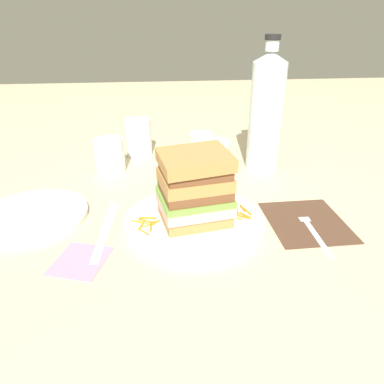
% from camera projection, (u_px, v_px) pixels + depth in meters
% --- Properties ---
extents(ground_plane, '(3.00, 3.00, 0.00)m').
position_uv_depth(ground_plane, '(193.00, 220.00, 0.68)').
color(ground_plane, '#C6B289').
extents(main_plate, '(0.26, 0.26, 0.01)m').
position_uv_depth(main_plate, '(194.00, 222.00, 0.67)').
color(main_plate, white).
rests_on(main_plate, ground_plane).
extents(sandwich, '(0.14, 0.13, 0.13)m').
position_uv_depth(sandwich, '(194.00, 188.00, 0.63)').
color(sandwich, '#A87A42').
rests_on(sandwich, main_plate).
extents(carrot_shred_0, '(0.03, 0.02, 0.00)m').
position_uv_depth(carrot_shred_0, '(144.00, 222.00, 0.65)').
color(carrot_shred_0, orange).
rests_on(carrot_shred_0, main_plate).
extents(carrot_shred_1, '(0.03, 0.02, 0.00)m').
position_uv_depth(carrot_shred_1, '(146.00, 221.00, 0.65)').
color(carrot_shred_1, orange).
rests_on(carrot_shred_1, main_plate).
extents(carrot_shred_2, '(0.02, 0.02, 0.00)m').
position_uv_depth(carrot_shred_2, '(143.00, 232.00, 0.62)').
color(carrot_shred_2, orange).
rests_on(carrot_shred_2, main_plate).
extents(carrot_shred_3, '(0.02, 0.01, 0.00)m').
position_uv_depth(carrot_shred_3, '(137.00, 222.00, 0.65)').
color(carrot_shred_3, orange).
rests_on(carrot_shred_3, main_plate).
extents(carrot_shred_4, '(0.03, 0.02, 0.00)m').
position_uv_depth(carrot_shred_4, '(150.00, 225.00, 0.64)').
color(carrot_shred_4, orange).
rests_on(carrot_shred_4, main_plate).
extents(carrot_shred_5, '(0.02, 0.02, 0.00)m').
position_uv_depth(carrot_shred_5, '(155.00, 223.00, 0.65)').
color(carrot_shred_5, orange).
rests_on(carrot_shred_5, main_plate).
extents(carrot_shred_6, '(0.00, 0.03, 0.00)m').
position_uv_depth(carrot_shred_6, '(151.00, 227.00, 0.63)').
color(carrot_shred_6, orange).
rests_on(carrot_shred_6, main_plate).
extents(carrot_shred_7, '(0.01, 0.03, 0.00)m').
position_uv_depth(carrot_shred_7, '(142.00, 225.00, 0.64)').
color(carrot_shred_7, orange).
rests_on(carrot_shred_7, main_plate).
extents(carrot_shred_8, '(0.02, 0.01, 0.00)m').
position_uv_depth(carrot_shred_8, '(155.00, 221.00, 0.65)').
color(carrot_shred_8, orange).
rests_on(carrot_shred_8, main_plate).
extents(carrot_shred_9, '(0.03, 0.01, 0.00)m').
position_uv_depth(carrot_shred_9, '(148.00, 218.00, 0.66)').
color(carrot_shred_9, orange).
rests_on(carrot_shred_9, main_plate).
extents(carrot_shred_10, '(0.02, 0.02, 0.00)m').
position_uv_depth(carrot_shred_10, '(232.00, 208.00, 0.70)').
color(carrot_shred_10, orange).
rests_on(carrot_shred_10, main_plate).
extents(carrot_shred_11, '(0.01, 0.02, 0.00)m').
position_uv_depth(carrot_shred_11, '(243.00, 208.00, 0.69)').
color(carrot_shred_11, orange).
rests_on(carrot_shred_11, main_plate).
extents(carrot_shred_12, '(0.02, 0.02, 0.00)m').
position_uv_depth(carrot_shred_12, '(244.00, 217.00, 0.67)').
color(carrot_shred_12, orange).
rests_on(carrot_shred_12, main_plate).
extents(carrot_shred_13, '(0.01, 0.03, 0.00)m').
position_uv_depth(carrot_shred_13, '(247.00, 212.00, 0.68)').
color(carrot_shred_13, orange).
rests_on(carrot_shred_13, main_plate).
extents(carrot_shred_14, '(0.02, 0.00, 0.00)m').
position_uv_depth(carrot_shred_14, '(232.00, 211.00, 0.69)').
color(carrot_shred_14, orange).
rests_on(carrot_shred_14, main_plate).
extents(carrot_shred_15, '(0.01, 0.03, 0.00)m').
position_uv_depth(carrot_shred_15, '(237.00, 211.00, 0.69)').
color(carrot_shred_15, orange).
rests_on(carrot_shred_15, main_plate).
extents(carrot_shred_16, '(0.02, 0.02, 0.00)m').
position_uv_depth(carrot_shred_16, '(245.00, 215.00, 0.67)').
color(carrot_shred_16, orange).
rests_on(carrot_shred_16, main_plate).
extents(carrot_shred_17, '(0.02, 0.03, 0.00)m').
position_uv_depth(carrot_shred_17, '(229.00, 210.00, 0.69)').
color(carrot_shred_17, orange).
rests_on(carrot_shred_17, main_plate).
extents(carrot_shred_18, '(0.02, 0.02, 0.00)m').
position_uv_depth(carrot_shred_18, '(235.00, 217.00, 0.66)').
color(carrot_shred_18, orange).
rests_on(carrot_shred_18, main_plate).
extents(napkin_dark, '(0.14, 0.16, 0.00)m').
position_uv_depth(napkin_dark, '(306.00, 221.00, 0.68)').
color(napkin_dark, '#4C3323').
rests_on(napkin_dark, ground_plane).
extents(fork, '(0.02, 0.17, 0.00)m').
position_uv_depth(fork, '(311.00, 226.00, 0.65)').
color(fork, silver).
rests_on(fork, napkin_dark).
extents(knife, '(0.03, 0.20, 0.00)m').
position_uv_depth(knife, '(105.00, 231.00, 0.64)').
color(knife, silver).
rests_on(knife, ground_plane).
extents(juice_glass, '(0.08, 0.08, 0.09)m').
position_uv_depth(juice_glass, '(211.00, 161.00, 0.84)').
color(juice_glass, white).
rests_on(juice_glass, ground_plane).
extents(water_bottle, '(0.08, 0.08, 0.31)m').
position_uv_depth(water_bottle, '(266.00, 112.00, 0.85)').
color(water_bottle, silver).
rests_on(water_bottle, ground_plane).
extents(empty_tumbler_0, '(0.06, 0.06, 0.07)m').
position_uv_depth(empty_tumbler_0, '(201.00, 146.00, 0.95)').
color(empty_tumbler_0, silver).
rests_on(empty_tumbler_0, ground_plane).
extents(empty_tumbler_1, '(0.07, 0.07, 0.10)m').
position_uv_depth(empty_tumbler_1, '(139.00, 137.00, 0.97)').
color(empty_tumbler_1, silver).
rests_on(empty_tumbler_1, ground_plane).
extents(empty_tumbler_2, '(0.07, 0.07, 0.08)m').
position_uv_depth(empty_tumbler_2, '(110.00, 155.00, 0.87)').
color(empty_tumbler_2, silver).
rests_on(empty_tumbler_2, ground_plane).
extents(side_plate, '(0.20, 0.20, 0.01)m').
position_uv_depth(side_plate, '(33.00, 215.00, 0.69)').
color(side_plate, white).
rests_on(side_plate, ground_plane).
extents(napkin_pink, '(0.10, 0.11, 0.00)m').
position_uv_depth(napkin_pink, '(80.00, 260.00, 0.57)').
color(napkin_pink, pink).
rests_on(napkin_pink, ground_plane).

